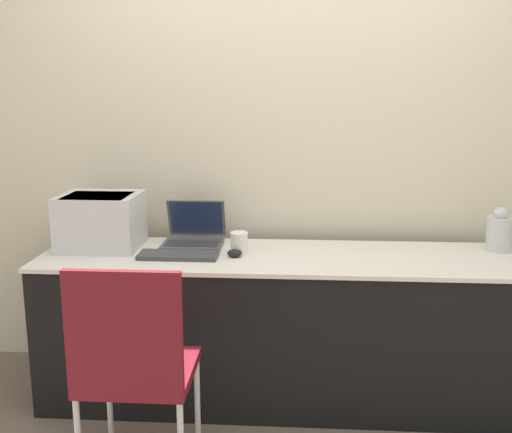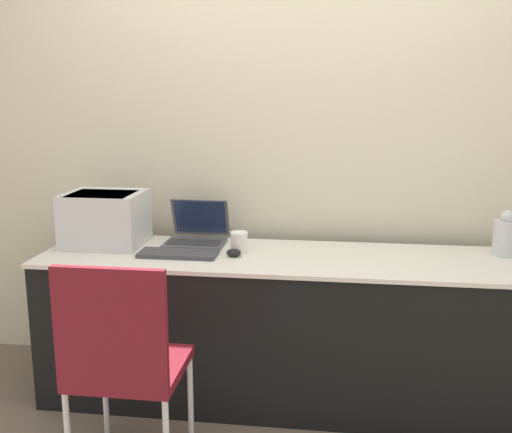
{
  "view_description": "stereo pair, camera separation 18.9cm",
  "coord_description": "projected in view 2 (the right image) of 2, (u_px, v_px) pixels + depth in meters",
  "views": [
    {
      "loc": [
        0.04,
        -2.45,
        1.5
      ],
      "look_at": [
        -0.14,
        0.32,
        0.9
      ],
      "focal_mm": 42.0,
      "sensor_mm": 36.0,
      "label": 1
    },
    {
      "loc": [
        0.23,
        -2.43,
        1.5
      ],
      "look_at": [
        -0.14,
        0.32,
        0.9
      ],
      "focal_mm": 42.0,
      "sensor_mm": 36.0,
      "label": 2
    }
  ],
  "objects": [
    {
      "name": "external_keyboard",
      "position": [
        178.0,
        254.0,
        2.83
      ],
      "size": [
        0.37,
        0.15,
        0.02
      ],
      "color": "#3D3D42",
      "rests_on": "table"
    },
    {
      "name": "ground_plane",
      "position": [
        277.0,
        428.0,
        2.7
      ],
      "size": [
        14.0,
        14.0,
        0.0
      ],
      "primitive_type": "plane",
      "color": "#6B5B4C"
    },
    {
      "name": "table",
      "position": [
        284.0,
        327.0,
        2.91
      ],
      "size": [
        2.33,
        0.61,
        0.72
      ],
      "color": "black",
      "rests_on": "ground_plane"
    },
    {
      "name": "printer",
      "position": [
        105.0,
        217.0,
        3.0
      ],
      "size": [
        0.38,
        0.33,
        0.27
      ],
      "color": "silver",
      "rests_on": "table"
    },
    {
      "name": "mouse",
      "position": [
        234.0,
        253.0,
        2.81
      ],
      "size": [
        0.07,
        0.05,
        0.04
      ],
      "color": "black",
      "rests_on": "table"
    },
    {
      "name": "chair",
      "position": [
        123.0,
        356.0,
        2.26
      ],
      "size": [
        0.42,
        0.4,
        0.89
      ],
      "color": "maroon",
      "rests_on": "ground_plane"
    },
    {
      "name": "metal_pitcher",
      "position": [
        507.0,
        236.0,
        2.83
      ],
      "size": [
        0.13,
        0.13,
        0.22
      ],
      "color": "silver",
      "rests_on": "table"
    },
    {
      "name": "coffee_cup",
      "position": [
        239.0,
        243.0,
        2.86
      ],
      "size": [
        0.08,
        0.08,
        0.1
      ],
      "color": "white",
      "rests_on": "table"
    },
    {
      "name": "wall_back",
      "position": [
        292.0,
        128.0,
        3.11
      ],
      "size": [
        8.0,
        0.05,
        2.6
      ],
      "color": "beige",
      "rests_on": "ground_plane"
    },
    {
      "name": "laptop_left",
      "position": [
        197.0,
        234.0,
        3.05
      ],
      "size": [
        0.3,
        0.29,
        0.22
      ],
      "color": "#4C4C51",
      "rests_on": "table"
    }
  ]
}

